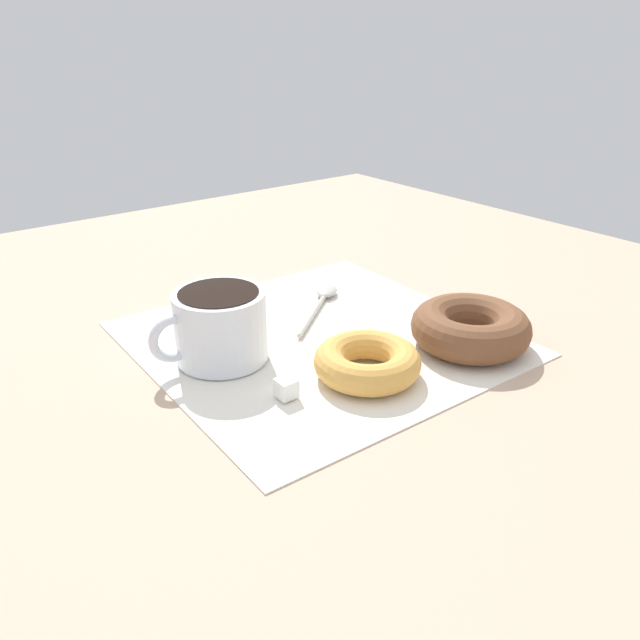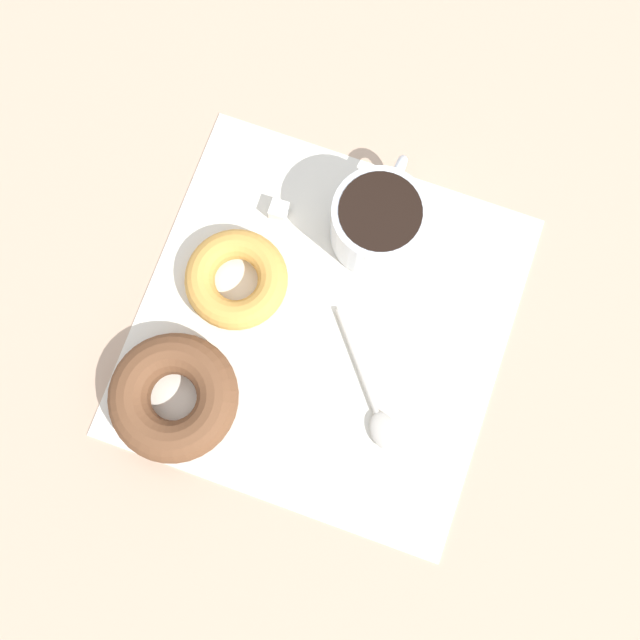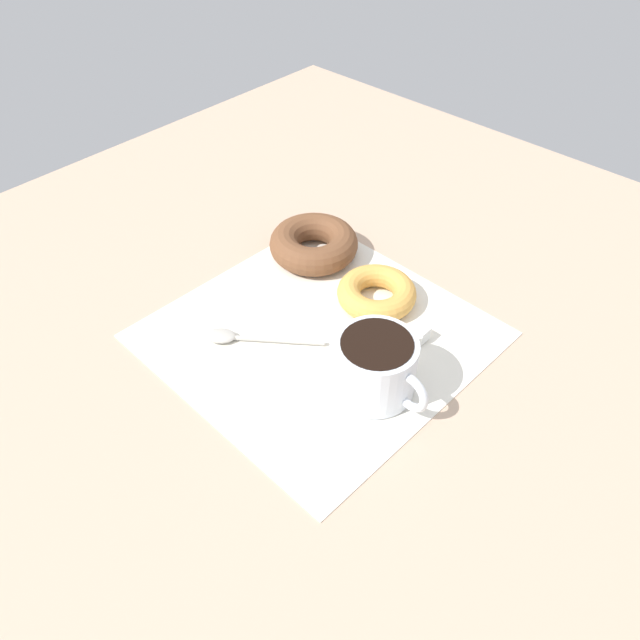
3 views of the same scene
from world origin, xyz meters
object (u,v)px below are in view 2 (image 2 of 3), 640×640
(donut_far, at_px, (236,279))
(sugar_cube, at_px, (279,210))
(coffee_cup, at_px, (378,221))
(spoon, at_px, (375,410))
(donut_near_cup, at_px, (174,397))

(donut_far, xyz_separation_m, sugar_cube, (-0.02, -0.08, -0.01))
(coffee_cup, height_order, spoon, coffee_cup)
(spoon, bearing_deg, coffee_cup, -73.01)
(coffee_cup, distance_m, donut_near_cup, 0.25)
(sugar_cube, bearing_deg, coffee_cup, -174.43)
(spoon, bearing_deg, donut_near_cup, 14.69)
(donut_near_cup, bearing_deg, spoon, -165.31)
(coffee_cup, distance_m, donut_far, 0.14)
(coffee_cup, distance_m, sugar_cube, 0.10)
(coffee_cup, relative_size, donut_near_cup, 0.96)
(donut_near_cup, xyz_separation_m, sugar_cube, (-0.03, -0.20, -0.01))
(donut_near_cup, bearing_deg, sugar_cube, -99.22)
(spoon, bearing_deg, sugar_cube, -46.71)
(coffee_cup, distance_m, spoon, 0.17)
(donut_near_cup, bearing_deg, coffee_cup, -121.33)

